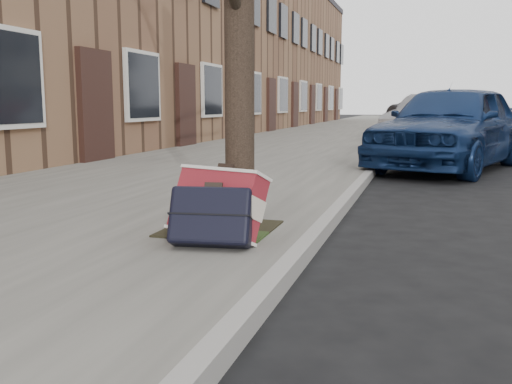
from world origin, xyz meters
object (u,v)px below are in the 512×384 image
(car_near_front, at_px, (451,126))
(car_near_mid, at_px, (434,120))
(suitcase_red, at_px, (217,204))
(suitcase_navy, at_px, (211,216))

(car_near_front, height_order, car_near_mid, car_near_front)
(car_near_front, bearing_deg, suitcase_red, -86.33)
(car_near_mid, bearing_deg, suitcase_red, -78.55)
(suitcase_red, bearing_deg, car_near_front, 93.12)
(suitcase_red, xyz_separation_m, car_near_front, (1.86, 6.60, 0.36))
(suitcase_red, bearing_deg, suitcase_navy, -61.93)
(suitcase_red, bearing_deg, car_near_mid, 101.38)
(car_near_mid, bearing_deg, suitcase_navy, -78.27)
(suitcase_red, distance_m, car_near_mid, 12.44)
(suitcase_red, distance_m, suitcase_navy, 0.22)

